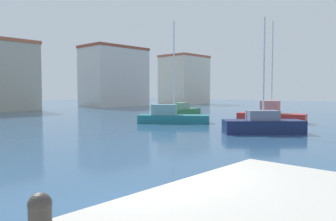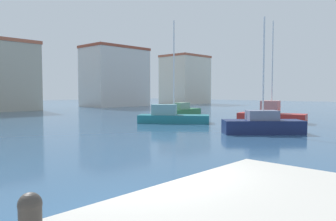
{
  "view_description": "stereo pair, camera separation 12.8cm",
  "coord_description": "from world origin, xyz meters",
  "px_view_note": "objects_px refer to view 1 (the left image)",
  "views": [
    {
      "loc": [
        -4.92,
        -5.1,
        2.81
      ],
      "look_at": [
        16.89,
        15.11,
        1.13
      ],
      "focal_mm": 35.15,
      "sensor_mm": 36.0,
      "label": 1
    },
    {
      "loc": [
        -4.83,
        -5.19,
        2.81
      ],
      "look_at": [
        16.89,
        15.11,
        1.13
      ],
      "focal_mm": 35.15,
      "sensor_mm": 36.0,
      "label": 2
    }
  ],
  "objects_px": {
    "motorboat_green_outer_mooring": "(183,111)",
    "sailboat_red_near_pier": "(271,115)",
    "sailboat_teal_far_left": "(172,116)",
    "mooring_bollard": "(40,218)",
    "sailboat_navy_behind_lamppost": "(263,124)"
  },
  "relations": [
    {
      "from": "motorboat_green_outer_mooring",
      "to": "sailboat_red_near_pier",
      "type": "height_order",
      "value": "sailboat_red_near_pier"
    },
    {
      "from": "sailboat_teal_far_left",
      "to": "mooring_bollard",
      "type": "bearing_deg",
      "value": -141.01
    },
    {
      "from": "sailboat_red_near_pier",
      "to": "sailboat_navy_behind_lamppost",
      "type": "bearing_deg",
      "value": -158.15
    },
    {
      "from": "sailboat_teal_far_left",
      "to": "sailboat_navy_behind_lamppost",
      "type": "xyz_separation_m",
      "value": [
        -1.48,
        -9.68,
        0.03
      ]
    },
    {
      "from": "motorboat_green_outer_mooring",
      "to": "sailboat_navy_behind_lamppost",
      "type": "bearing_deg",
      "value": -121.78
    },
    {
      "from": "mooring_bollard",
      "to": "sailboat_red_near_pier",
      "type": "distance_m",
      "value": 28.7
    },
    {
      "from": "sailboat_teal_far_left",
      "to": "sailboat_red_near_pier",
      "type": "height_order",
      "value": "sailboat_red_near_pier"
    },
    {
      "from": "mooring_bollard",
      "to": "sailboat_teal_far_left",
      "type": "bearing_deg",
      "value": 38.99
    },
    {
      "from": "sailboat_teal_far_left",
      "to": "sailboat_red_near_pier",
      "type": "relative_size",
      "value": 1.0
    },
    {
      "from": "mooring_bollard",
      "to": "sailboat_red_near_pier",
      "type": "bearing_deg",
      "value": 20.49
    },
    {
      "from": "mooring_bollard",
      "to": "motorboat_green_outer_mooring",
      "type": "bearing_deg",
      "value": 37.68
    },
    {
      "from": "sailboat_teal_far_left",
      "to": "motorboat_green_outer_mooring",
      "type": "height_order",
      "value": "sailboat_teal_far_left"
    },
    {
      "from": "sailboat_navy_behind_lamppost",
      "to": "motorboat_green_outer_mooring",
      "type": "bearing_deg",
      "value": 58.22
    },
    {
      "from": "motorboat_green_outer_mooring",
      "to": "sailboat_navy_behind_lamppost",
      "type": "height_order",
      "value": "sailboat_navy_behind_lamppost"
    },
    {
      "from": "motorboat_green_outer_mooring",
      "to": "sailboat_red_near_pier",
      "type": "distance_m",
      "value": 11.82
    }
  ]
}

